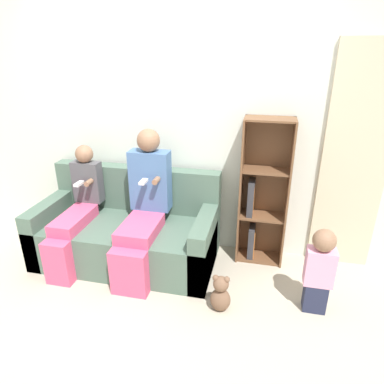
{
  "coord_description": "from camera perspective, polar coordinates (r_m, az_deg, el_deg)",
  "views": [
    {
      "loc": [
        0.95,
        -2.25,
        1.99
      ],
      "look_at": [
        0.31,
        0.57,
        0.77
      ],
      "focal_mm": 32.0,
      "sensor_mm": 36.0,
      "label": 1
    }
  ],
  "objects": [
    {
      "name": "ground_plane",
      "position": [
        3.15,
        -8.14,
        -16.56
      ],
      "size": [
        14.0,
        14.0,
        0.0
      ],
      "primitive_type": "plane",
      "color": "#B2A893"
    },
    {
      "name": "back_wall",
      "position": [
        3.43,
        -3.61,
        10.88
      ],
      "size": [
        10.0,
        0.06,
        2.55
      ],
      "color": "silver",
      "rests_on": "ground_plane"
    },
    {
      "name": "curtain_panel",
      "position": [
        3.4,
        25.38,
        4.45
      ],
      "size": [
        0.56,
        0.04,
        2.08
      ],
      "color": "beige",
      "rests_on": "ground_plane"
    },
    {
      "name": "couch",
      "position": [
        3.5,
        -10.61,
        -6.68
      ],
      "size": [
        1.74,
        0.85,
        0.88
      ],
      "color": "#4C6656",
      "rests_on": "ground_plane"
    },
    {
      "name": "adult_seated",
      "position": [
        3.18,
        -7.99,
        -1.86
      ],
      "size": [
        0.38,
        0.81,
        1.32
      ],
      "color": "#DB4C75",
      "rests_on": "ground_plane"
    },
    {
      "name": "child_seated",
      "position": [
        3.47,
        -18.76,
        -2.79
      ],
      "size": [
        0.28,
        0.81,
        1.12
      ],
      "color": "#DB4C75",
      "rests_on": "ground_plane"
    },
    {
      "name": "toddler_standing",
      "position": [
        2.92,
        20.47,
        -11.93
      ],
      "size": [
        0.22,
        0.18,
        0.74
      ],
      "color": "#232842",
      "rests_on": "ground_plane"
    },
    {
      "name": "bookshelf",
      "position": [
        3.36,
        11.33,
        -1.28
      ],
      "size": [
        0.45,
        0.27,
        1.43
      ],
      "color": "brown",
      "rests_on": "ground_plane"
    },
    {
      "name": "teddy_bear",
      "position": [
        2.89,
        4.78,
        -16.63
      ],
      "size": [
        0.17,
        0.14,
        0.34
      ],
      "color": "brown",
      "rests_on": "ground_plane"
    }
  ]
}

